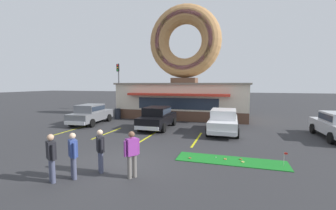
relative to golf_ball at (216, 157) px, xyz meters
The scene contains 22 objects.
ground_plane 4.18m from the golf_ball, 153.88° to the right, with size 160.00×160.00×0.00m, color #2D2D30.
donut_shop_building 13.31m from the golf_ball, 108.84° to the left, with size 12.30×6.75×10.96m.
putting_mat 0.65m from the golf_ball, 13.69° to the right, with size 4.58×1.22×0.03m, color #197523.
mini_donut_near_left 1.05m from the golf_ball, ahead, with size 0.13×0.13×0.04m, color brown.
mini_donut_near_right 1.16m from the golf_ball, 160.02° to the right, with size 0.13×0.13×0.04m, color brown.
mini_donut_mid_left 0.41m from the golf_ball, 12.46° to the right, with size 0.13×0.13×0.04m, color #D17F47.
mini_donut_mid_centre 1.14m from the golf_ball, 12.21° to the right, with size 0.13×0.13×0.04m, color #E5C666.
golf_ball is the anchor object (origin of this frame).
putting_flag_pin 2.74m from the golf_ball, ahead, with size 0.13×0.01×0.55m.
car_grey 12.09m from the golf_ball, 151.18° to the left, with size 2.24×4.68×1.60m.
car_white 5.46m from the golf_ball, 89.61° to the left, with size 2.01×4.57×1.60m.
car_black 7.37m from the golf_ball, 129.97° to the left, with size 2.00×4.57×1.60m.
pedestrian_blue_sweater_man 5.84m from the golf_ball, 142.17° to the right, with size 0.49×0.43×1.61m.
pedestrian_hooded_kid 4.93m from the golf_ball, 145.32° to the right, with size 0.44×0.46×1.60m.
pedestrian_leather_jacket_man 6.50m from the golf_ball, 141.76° to the right, with size 0.52×0.41×1.64m.
pedestrian_clipboard_woman 4.03m from the golf_ball, 132.47° to the right, with size 0.42×0.50×1.66m.
trash_bin 13.09m from the golf_ball, 138.16° to the left, with size 0.57×0.57×0.97m.
traffic_light_pole 20.60m from the golf_ball, 130.80° to the left, with size 0.28×0.47×5.80m.
parking_stripe_far_left 10.83m from the golf_ball, 163.04° to the left, with size 0.12×3.60×0.01m, color yellow.
parking_stripe_left 8.01m from the golf_ball, 156.77° to the left, with size 0.12×3.60×0.01m, color yellow.
parking_stripe_mid_left 5.39m from the golf_ball, 144.07° to the left, with size 0.12×3.60×0.01m, color yellow.
parking_stripe_centre 3.44m from the golf_ball, 113.30° to the left, with size 0.12×3.60×0.01m, color yellow.
Camera 1 is at (4.49, -7.98, 3.29)m, focal length 24.00 mm.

